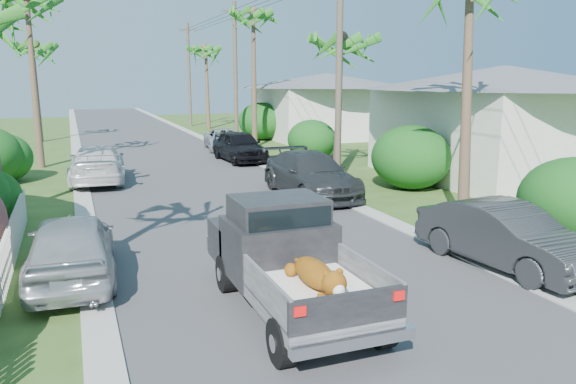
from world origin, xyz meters
name	(u,v)px	position (x,y,z in m)	size (l,w,h in m)	color
ground	(377,340)	(0.00, 0.00, 0.00)	(120.00, 120.00, 0.00)	#334D1D
road	(157,154)	(0.00, 25.00, 0.01)	(8.00, 100.00, 0.02)	#38383A
curb_left	(78,157)	(-4.30, 25.00, 0.03)	(0.60, 100.00, 0.06)	#A5A39E
curb_right	(230,150)	(4.30, 25.00, 0.03)	(0.60, 100.00, 0.06)	#A5A39E
pickup_truck	(283,254)	(-0.91, 2.01, 1.01)	(1.98, 5.12, 2.06)	black
parked_car_rn	(506,236)	(4.60, 2.19, 0.73)	(1.55, 4.45, 1.47)	#27292B
parked_car_rm	(311,175)	(3.60, 11.14, 0.79)	(2.22, 5.45, 1.58)	#292B2D
parked_car_rf	(240,146)	(3.60, 20.45, 0.79)	(1.87, 4.64, 1.58)	black
parked_car_rd	(224,140)	(4.05, 25.22, 0.63)	(2.10, 4.55, 1.27)	silver
parked_car_ln	(71,248)	(-4.69, 4.80, 0.75)	(1.77, 4.40, 1.50)	#B0B2B8
parked_car_lf	(97,164)	(-3.60, 16.78, 0.77)	(2.15, 5.29, 1.54)	silver
palm_l_d	(32,44)	(-6.50, 34.00, 6.44)	(4.40, 4.40, 7.70)	brown
palm_r_b	(340,39)	(6.60, 15.00, 5.95)	(4.40, 4.40, 7.20)	brown
palm_r_c	(253,13)	(6.20, 26.00, 8.11)	(4.40, 4.40, 9.40)	brown
palm_r_d	(206,48)	(6.50, 40.00, 6.74)	(4.40, 4.40, 8.00)	brown
shrub_r_b	(411,157)	(7.80, 11.00, 1.25)	(3.00, 3.30, 2.50)	#154413
shrub_r_c	(312,139)	(7.50, 20.00, 1.05)	(2.60, 2.86, 2.10)	#154413
shrub_r_d	(262,121)	(8.00, 30.00, 1.30)	(3.20, 3.52, 2.60)	#154413
picket_fence	(7,256)	(-6.00, 5.50, 0.50)	(0.10, 11.00, 1.00)	white
house_right_near	(501,126)	(13.00, 12.00, 2.22)	(8.00, 9.00, 4.80)	silver
house_right_far	(326,108)	(13.00, 30.00, 2.12)	(9.00, 8.00, 4.60)	silver
utility_pole_b	(339,70)	(5.60, 13.00, 4.60)	(1.60, 0.26, 9.00)	brown
utility_pole_c	(235,73)	(5.60, 28.00, 4.60)	(1.60, 0.26, 9.00)	brown
utility_pole_d	(189,74)	(5.60, 43.00, 4.60)	(1.60, 0.26, 9.00)	brown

